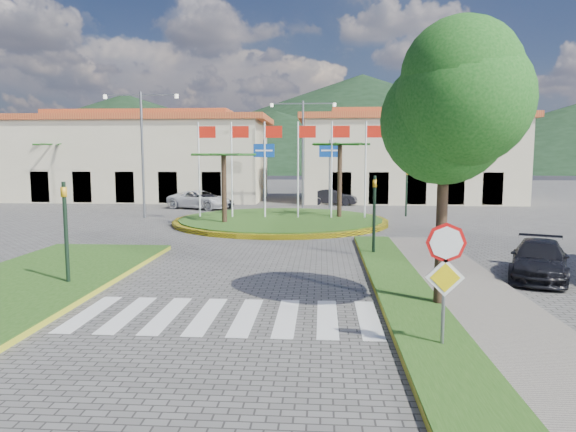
# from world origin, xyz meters

# --- Properties ---
(ground) EXTENTS (160.00, 160.00, 0.00)m
(ground) POSITION_xyz_m (0.00, 0.00, 0.00)
(ground) COLOR #585553
(ground) RESTS_ON ground
(sidewalk_right) EXTENTS (4.00, 28.00, 0.15)m
(sidewalk_right) POSITION_xyz_m (6.00, 2.00, 0.07)
(sidewalk_right) COLOR gray
(sidewalk_right) RESTS_ON ground
(verge_right) EXTENTS (1.60, 28.00, 0.18)m
(verge_right) POSITION_xyz_m (4.80, 2.00, 0.09)
(verge_right) COLOR #244C15
(verge_right) RESTS_ON ground
(median_left) EXTENTS (5.00, 14.00, 0.18)m
(median_left) POSITION_xyz_m (-6.50, 6.00, 0.09)
(median_left) COLOR #244C15
(median_left) RESTS_ON ground
(crosswalk) EXTENTS (8.00, 3.00, 0.01)m
(crosswalk) POSITION_xyz_m (0.00, 4.00, 0.01)
(crosswalk) COLOR silver
(crosswalk) RESTS_ON ground
(roundabout_island) EXTENTS (12.70, 12.70, 6.00)m
(roundabout_island) POSITION_xyz_m (0.00, 22.00, 0.17)
(roundabout_island) COLOR yellow
(roundabout_island) RESTS_ON ground
(stop_sign) EXTENTS (0.80, 0.11, 2.65)m
(stop_sign) POSITION_xyz_m (4.90, 1.96, 1.79)
(stop_sign) COLOR slate
(stop_sign) RESTS_ON ground
(deciduous_tree) EXTENTS (3.60, 3.60, 6.80)m
(deciduous_tree) POSITION_xyz_m (5.50, 5.00, 5.18)
(deciduous_tree) COLOR black
(deciduous_tree) RESTS_ON ground
(traffic_light_left) EXTENTS (0.15, 0.18, 3.20)m
(traffic_light_left) POSITION_xyz_m (-5.20, 6.50, 1.94)
(traffic_light_left) COLOR black
(traffic_light_left) RESTS_ON ground
(traffic_light_right) EXTENTS (0.15, 0.18, 3.20)m
(traffic_light_right) POSITION_xyz_m (4.50, 12.00, 1.94)
(traffic_light_right) COLOR black
(traffic_light_right) RESTS_ON ground
(traffic_light_far) EXTENTS (0.18, 0.15, 3.20)m
(traffic_light_far) POSITION_xyz_m (8.00, 26.00, 1.94)
(traffic_light_far) COLOR black
(traffic_light_far) RESTS_ON ground
(direction_sign_west) EXTENTS (1.60, 0.14, 5.20)m
(direction_sign_west) POSITION_xyz_m (-2.00, 30.97, 3.53)
(direction_sign_west) COLOR slate
(direction_sign_west) RESTS_ON ground
(direction_sign_east) EXTENTS (1.60, 0.14, 5.20)m
(direction_sign_east) POSITION_xyz_m (3.00, 30.97, 3.53)
(direction_sign_east) COLOR slate
(direction_sign_east) RESTS_ON ground
(street_lamp_centre) EXTENTS (4.80, 0.16, 8.00)m
(street_lamp_centre) POSITION_xyz_m (1.00, 30.00, 4.50)
(street_lamp_centre) COLOR slate
(street_lamp_centre) RESTS_ON ground
(street_lamp_west) EXTENTS (4.80, 0.16, 8.00)m
(street_lamp_west) POSITION_xyz_m (-9.00, 24.00, 4.50)
(street_lamp_west) COLOR slate
(street_lamp_west) RESTS_ON ground
(building_left) EXTENTS (23.32, 9.54, 8.05)m
(building_left) POSITION_xyz_m (-14.00, 38.00, 3.90)
(building_left) COLOR beige
(building_left) RESTS_ON ground
(building_right) EXTENTS (19.08, 9.54, 8.05)m
(building_right) POSITION_xyz_m (10.00, 38.00, 3.90)
(building_right) COLOR beige
(building_right) RESTS_ON ground
(hill_far_west) EXTENTS (140.00, 140.00, 22.00)m
(hill_far_west) POSITION_xyz_m (-55.00, 140.00, 11.00)
(hill_far_west) COLOR black
(hill_far_west) RESTS_ON ground
(hill_far_mid) EXTENTS (180.00, 180.00, 30.00)m
(hill_far_mid) POSITION_xyz_m (15.00, 160.00, 15.00)
(hill_far_mid) COLOR black
(hill_far_mid) RESTS_ON ground
(hill_far_east) EXTENTS (120.00, 120.00, 18.00)m
(hill_far_east) POSITION_xyz_m (70.00, 135.00, 9.00)
(hill_far_east) COLOR black
(hill_far_east) RESTS_ON ground
(hill_near_back) EXTENTS (110.00, 110.00, 16.00)m
(hill_near_back) POSITION_xyz_m (-10.00, 130.00, 8.00)
(hill_near_back) COLOR black
(hill_near_back) RESTS_ON ground
(white_van) EXTENTS (5.45, 3.92, 1.38)m
(white_van) POSITION_xyz_m (-6.80, 30.00, 0.69)
(white_van) COLOR silver
(white_van) RESTS_ON ground
(car_dark_a) EXTENTS (3.59, 1.64, 1.20)m
(car_dark_a) POSITION_xyz_m (-5.95, 30.01, 0.60)
(car_dark_a) COLOR black
(car_dark_a) RESTS_ON ground
(car_dark_b) EXTENTS (4.11, 2.28, 1.28)m
(car_dark_b) POSITION_xyz_m (3.39, 33.85, 0.64)
(car_dark_b) COLOR black
(car_dark_b) RESTS_ON ground
(car_side_right) EXTENTS (3.16, 4.48, 1.20)m
(car_side_right) POSITION_xyz_m (9.53, 8.74, 0.60)
(car_side_right) COLOR black
(car_side_right) RESTS_ON ground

